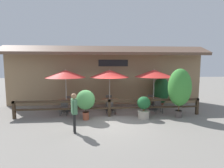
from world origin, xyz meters
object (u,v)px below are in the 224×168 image
object	(u,v)px
chair_far_streetside	(158,105)
dining_table_far	(153,101)
potted_plant_entrance_palm	(180,88)
potted_plant_corner_fern	(144,107)
chair_middle_wallside	(109,100)
dining_table_near	(66,102)
patio_umbrella_near	(66,74)
chair_far_wallside	(150,100)
pedestrian	(74,108)
potted_plant_small_flowering	(161,90)
chair_middle_streetside	(110,106)
chair_near_streetside	(64,107)
potted_plant_tall_tropical	(86,101)
dining_table_middle	(110,101)
chair_near_wallside	(69,101)
patio_umbrella_middle	(110,74)
patio_umbrella_far	(154,73)

from	to	relation	value
chair_far_streetside	dining_table_far	bearing A→B (deg)	97.90
potted_plant_entrance_palm	potted_plant_corner_fern	world-z (taller)	potted_plant_entrance_palm
chair_middle_wallside	chair_far_streetside	world-z (taller)	same
dining_table_near	chair_middle_wallside	world-z (taller)	chair_middle_wallside
patio_umbrella_near	chair_far_wallside	distance (m)	5.92
chair_middle_wallside	pedestrian	world-z (taller)	pedestrian
potted_plant_small_flowering	pedestrian	distance (m)	7.29
potted_plant_entrance_palm	potted_plant_small_flowering	world-z (taller)	potted_plant_entrance_palm
dining_table_near	dining_table_far	distance (m)	5.53
patio_umbrella_near	dining_table_far	size ratio (longest dim) A/B	2.50
patio_umbrella_near	chair_middle_streetside	bearing A→B (deg)	-15.94
chair_far_wallside	potted_plant_corner_fern	distance (m)	2.80
chair_near_streetside	potted_plant_tall_tropical	size ratio (longest dim) A/B	0.54
chair_far_streetside	chair_middle_streetside	bearing A→B (deg)	-175.13
chair_near_streetside	pedestrian	bearing A→B (deg)	-70.84
chair_middle_wallside	potted_plant_entrance_palm	world-z (taller)	potted_plant_entrance_palm
dining_table_middle	chair_near_wallside	bearing A→B (deg)	165.59
chair_middle_streetside	chair_far_streetside	bearing A→B (deg)	-13.81
dining_table_middle	patio_umbrella_near	bearing A→B (deg)	-178.97
patio_umbrella_near	dining_table_middle	xyz separation A→B (m)	(2.69, 0.05, -1.76)
dining_table_middle	potted_plant_small_flowering	distance (m)	4.00
potted_plant_corner_fern	dining_table_middle	bearing A→B (deg)	133.68
dining_table_near	potted_plant_tall_tropical	xyz separation A→B (m)	(1.30, -1.76, 0.45)
dining_table_near	dining_table_far	world-z (taller)	same
dining_table_middle	chair_middle_wallside	world-z (taller)	chair_middle_wallside
patio_umbrella_near	chair_far_streetside	bearing A→B (deg)	-7.39
chair_far_streetside	chair_far_wallside	size ratio (longest dim) A/B	1.00
patio_umbrella_middle	potted_plant_tall_tropical	distance (m)	2.63
patio_umbrella_middle	chair_far_streetside	size ratio (longest dim) A/B	3.04
chair_near_streetside	patio_umbrella_middle	xyz separation A→B (m)	(2.70, 0.78, 1.86)
chair_near_wallside	potted_plant_entrance_palm	xyz separation A→B (m)	(6.34, -2.49, 1.16)
patio_umbrella_far	potted_plant_entrance_palm	xyz separation A→B (m)	(0.85, -1.79, -0.69)
chair_middle_wallside	potted_plant_small_flowering	bearing A→B (deg)	-168.03
chair_middle_streetside	chair_far_streetside	distance (m)	2.90
chair_middle_streetside	potted_plant_corner_fern	distance (m)	2.00
potted_plant_tall_tropical	chair_far_streetside	bearing A→B (deg)	13.65
dining_table_near	chair_near_wallside	size ratio (longest dim) A/B	1.22
potted_plant_entrance_palm	pedestrian	world-z (taller)	potted_plant_entrance_palm
chair_far_streetside	chair_far_wallside	bearing A→B (deg)	94.56
chair_near_streetside	chair_middle_streetside	distance (m)	2.69
chair_near_wallside	patio_umbrella_middle	distance (m)	3.31
patio_umbrella_near	chair_middle_streetside	size ratio (longest dim) A/B	3.04
potted_plant_entrance_palm	potted_plant_small_flowering	xyz separation A→B (m)	(0.10, 2.98, -0.59)
potted_plant_entrance_palm	potted_plant_small_flowering	distance (m)	3.04
chair_near_streetside	potted_plant_small_flowering	distance (m)	6.80
patio_umbrella_far	chair_far_streetside	size ratio (longest dim) A/B	3.04
patio_umbrella_near	chair_near_streetside	bearing A→B (deg)	-90.95
patio_umbrella_middle	chair_middle_streetside	world-z (taller)	patio_umbrella_middle
chair_near_wallside	chair_far_wallside	distance (m)	5.54
patio_umbrella_near	chair_far_wallside	size ratio (longest dim) A/B	3.04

